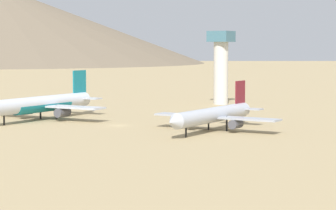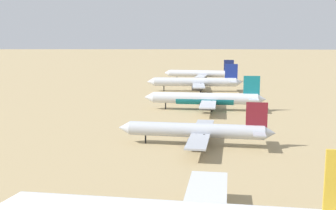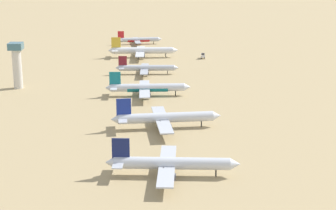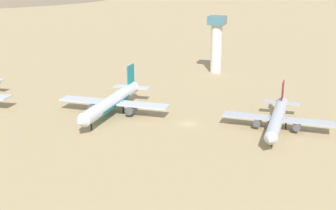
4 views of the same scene
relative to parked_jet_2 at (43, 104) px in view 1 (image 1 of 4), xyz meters
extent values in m
plane|color=tan|center=(1.03, 24.46, -4.16)|extent=(1800.00, 1800.00, 0.00)
cylinder|color=silver|center=(0.34, 0.01, 0.16)|extent=(37.15, 4.56, 3.91)
cone|color=silver|center=(-19.64, -0.34, 0.16)|extent=(2.95, 3.57, 3.52)
cube|color=#14727F|center=(-15.93, -0.28, 4.75)|extent=(5.67, 0.46, 7.21)
cube|color=#B6BBC5|center=(-16.55, -0.29, 0.55)|extent=(3.51, 12.42, 0.37)
cube|color=#B6BBC5|center=(-1.20, -0.02, -0.52)|extent=(5.76, 35.11, 0.46)
cylinder|color=#4C4C54|center=(-0.49, 6.17, -1.94)|extent=(4.37, 2.44, 2.37)
cylinder|color=#4C4C54|center=(-0.27, -6.19, -1.94)|extent=(4.37, 2.44, 2.37)
cylinder|color=black|center=(14.43, 0.25, -2.20)|extent=(0.45, 0.45, 3.93)
cylinder|color=black|center=(-2.28, 2.64, -2.20)|extent=(0.45, 0.45, 3.93)
cylinder|color=black|center=(-2.19, -2.72, -2.20)|extent=(0.45, 0.45, 3.93)
cylinder|color=#14727F|center=(0.34, 0.01, -0.13)|extent=(20.46, 4.28, 3.92)
cylinder|color=#B2B7C1|center=(-0.58, 49.39, -0.42)|extent=(32.17, 3.83, 3.39)
cone|color=#B2B7C1|center=(16.91, 49.15, -0.42)|extent=(2.90, 3.36, 3.32)
cone|color=#B2B7C1|center=(-17.90, 49.63, -0.42)|extent=(2.54, 3.09, 3.05)
cube|color=maroon|center=(-14.69, 49.58, 3.56)|extent=(4.91, 0.38, 6.25)
cube|color=#A4A8B2|center=(-15.22, 49.59, -0.08)|extent=(3.00, 10.75, 0.32)
cube|color=#A4A8B2|center=(-1.92, 49.41, -1.01)|extent=(4.87, 30.40, 0.40)
cylinder|color=#4C4C54|center=(-1.14, 54.75, -2.24)|extent=(3.78, 2.10, 2.05)
cylinder|color=#4C4C54|center=(-1.28, 44.04, -2.24)|extent=(3.78, 2.10, 2.05)
cylinder|color=black|center=(11.62, 49.23, -2.46)|extent=(0.39, 0.39, 3.41)
cylinder|color=black|center=(-2.78, 51.74, -2.46)|extent=(0.39, 0.39, 3.41)
cylinder|color=black|center=(-2.85, 47.10, -2.46)|extent=(0.39, 0.39, 3.41)
cylinder|color=beige|center=(-68.61, 17.83, 6.21)|extent=(4.80, 4.80, 20.76)
cube|color=#3F6B7A|center=(-68.61, 17.83, 18.39)|extent=(7.20, 7.20, 3.60)
camera|label=1|loc=(136.32, 118.59, 14.54)|focal=73.25mm
camera|label=2|loc=(-8.36, 144.05, 21.08)|focal=43.64mm
camera|label=3|loc=(3.43, -275.19, 69.82)|focal=60.22mm
camera|label=4|loc=(119.02, 56.26, 38.43)|focal=47.60mm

